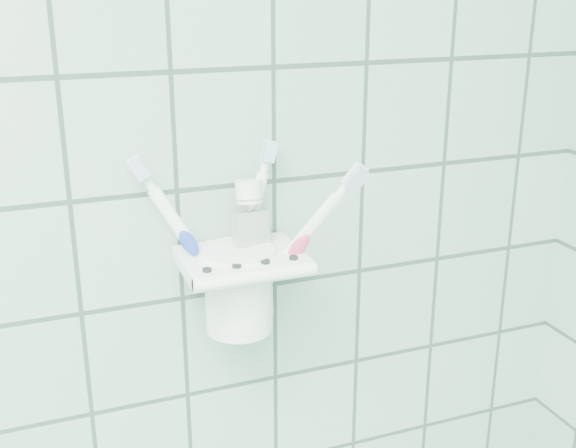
# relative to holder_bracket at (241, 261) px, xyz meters

# --- Properties ---
(holder_bracket) EXTENTS (0.12, 0.10, 0.04)m
(holder_bracket) POSITION_rel_holder_bracket_xyz_m (0.00, 0.00, 0.00)
(holder_bracket) COLOR white
(holder_bracket) RESTS_ON wall_back
(cup) EXTENTS (0.08, 0.08, 0.09)m
(cup) POSITION_rel_holder_bracket_xyz_m (-0.00, 0.00, -0.03)
(cup) COLOR white
(cup) RESTS_ON holder_bracket
(toothbrush_pink) EXTENTS (0.09, 0.05, 0.19)m
(toothbrush_pink) POSITION_rel_holder_bracket_xyz_m (-0.00, -0.01, 0.03)
(toothbrush_pink) COLOR white
(toothbrush_pink) RESTS_ON cup
(toothbrush_blue) EXTENTS (0.06, 0.03, 0.19)m
(toothbrush_blue) POSITION_rel_holder_bracket_xyz_m (-0.01, 0.01, 0.03)
(toothbrush_blue) COLOR white
(toothbrush_blue) RESTS_ON cup
(toothbrush_orange) EXTENTS (0.10, 0.06, 0.20)m
(toothbrush_orange) POSITION_rel_holder_bracket_xyz_m (-0.00, 0.01, 0.04)
(toothbrush_orange) COLOR white
(toothbrush_orange) RESTS_ON cup
(toothpaste_tube) EXTENTS (0.04, 0.04, 0.15)m
(toothpaste_tube) POSITION_rel_holder_bracket_xyz_m (0.01, 0.00, 0.02)
(toothpaste_tube) COLOR silver
(toothpaste_tube) RESTS_ON cup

